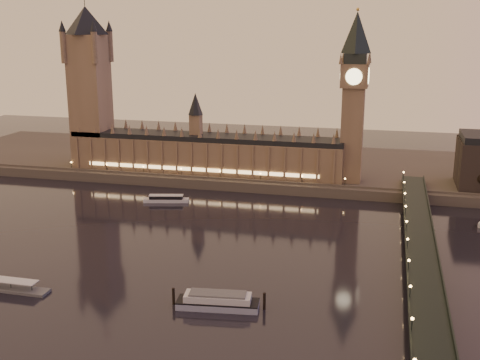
# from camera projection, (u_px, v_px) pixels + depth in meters

# --- Properties ---
(ground) EXTENTS (700.00, 700.00, 0.00)m
(ground) POSITION_uv_depth(u_px,v_px,m) (211.00, 252.00, 274.49)
(ground) COLOR black
(ground) RESTS_ON ground
(far_embankment) EXTENTS (560.00, 130.00, 6.00)m
(far_embankment) POSITION_uv_depth(u_px,v_px,m) (319.00, 168.00, 421.60)
(far_embankment) COLOR #423D35
(far_embankment) RESTS_ON ground
(palace_of_westminster) EXTENTS (180.00, 26.62, 52.00)m
(palace_of_westminster) POSITION_uv_depth(u_px,v_px,m) (205.00, 149.00, 392.00)
(palace_of_westminster) COLOR brown
(palace_of_westminster) RESTS_ON ground
(victoria_tower) EXTENTS (31.68, 31.68, 118.00)m
(victoria_tower) POSITION_uv_depth(u_px,v_px,m) (89.00, 78.00, 399.61)
(victoria_tower) COLOR brown
(victoria_tower) RESTS_ON ground
(big_ben) EXTENTS (17.68, 17.68, 104.00)m
(big_ben) POSITION_uv_depth(u_px,v_px,m) (354.00, 87.00, 359.26)
(big_ben) COLOR brown
(big_ben) RESTS_ON ground
(westminster_bridge) EXTENTS (13.20, 260.00, 15.30)m
(westminster_bridge) POSITION_uv_depth(u_px,v_px,m) (420.00, 259.00, 251.62)
(westminster_bridge) COLOR black
(westminster_bridge) RESTS_ON ground
(bare_tree_0) EXTENTS (6.27, 6.27, 12.75)m
(bare_tree_0) POSITION_uv_depth(u_px,v_px,m) (480.00, 178.00, 342.95)
(bare_tree_0) COLOR black
(bare_tree_0) RESTS_ON ground
(cruise_boat_a) EXTENTS (26.68, 11.51, 4.17)m
(cruise_boat_a) POSITION_uv_depth(u_px,v_px,m) (166.00, 199.00, 350.74)
(cruise_boat_a) COLOR silver
(cruise_boat_a) RESTS_ON ground
(moored_barge) EXTENTS (34.52, 12.10, 6.37)m
(moored_barge) POSITION_uv_depth(u_px,v_px,m) (218.00, 301.00, 219.65)
(moored_barge) COLOR #8F98B6
(moored_barge) RESTS_ON ground
(pontoon_pier) EXTENTS (38.80, 6.47, 10.35)m
(pontoon_pier) POSITION_uv_depth(u_px,v_px,m) (2.00, 287.00, 235.48)
(pontoon_pier) COLOR #595B5E
(pontoon_pier) RESTS_ON ground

